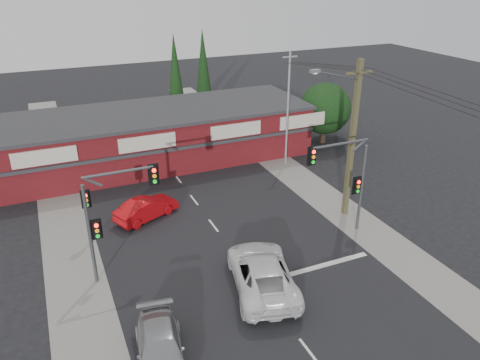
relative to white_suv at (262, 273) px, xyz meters
name	(u,v)px	position (x,y,z in m)	size (l,w,h in m)	color
ground	(245,268)	(-0.09, 1.80, -0.86)	(120.00, 120.00, 0.00)	black
road_strip	(213,225)	(-0.09, 6.80, -0.86)	(14.00, 70.00, 0.01)	black
verge_left	(71,255)	(-8.59, 6.80, -0.85)	(3.00, 70.00, 0.02)	gray
verge_right	(328,200)	(8.41, 6.80, -0.85)	(3.00, 70.00, 0.02)	gray
stop_line	(316,267)	(3.41, 0.30, -0.85)	(6.50, 0.35, 0.01)	silver
white_suv	(262,273)	(0.00, 0.00, 0.00)	(2.86, 6.20, 1.72)	silver
silver_suv	(160,349)	(-5.94, -2.77, -0.18)	(1.90, 4.67, 1.35)	#9EA0A3
red_sedan	(146,208)	(-3.65, 9.32, -0.16)	(1.48, 4.24, 1.40)	#B80B10
lane_dashes	(238,257)	(-0.09, 2.87, -0.85)	(0.12, 39.73, 0.01)	silver
shop_building	(149,136)	(-1.08, 18.79, 1.27)	(27.30, 8.40, 4.22)	#501014
tree_cluster	(324,110)	(14.60, 17.24, 2.04)	(5.90, 5.10, 5.50)	#2D2116
conifer_near	(175,74)	(3.41, 25.80, 4.62)	(1.80, 1.80, 9.25)	#2D2116
conifer_far	(203,67)	(6.91, 27.80, 4.62)	(1.80, 1.80, 9.25)	#2D2116
traffic_mast_left	(109,210)	(-6.52, 3.81, 3.07)	(3.77, 0.27, 5.97)	#47494C
traffic_mast_right	(347,173)	(6.77, 2.81, 3.09)	(3.96, 0.27, 5.97)	#47494C
pedestal_signal	(87,206)	(-7.29, 7.81, 1.55)	(0.55, 0.27, 3.38)	#47494C
utility_pole	(351,135)	(8.27, 4.79, 4.54)	(4.38, 0.59, 10.00)	brown
steel_pole	(288,108)	(8.91, 13.80, 3.84)	(1.20, 0.16, 9.00)	gray
power_lines	(428,98)	(8.39, -0.66, 8.18)	(2.01, 29.00, 1.22)	black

